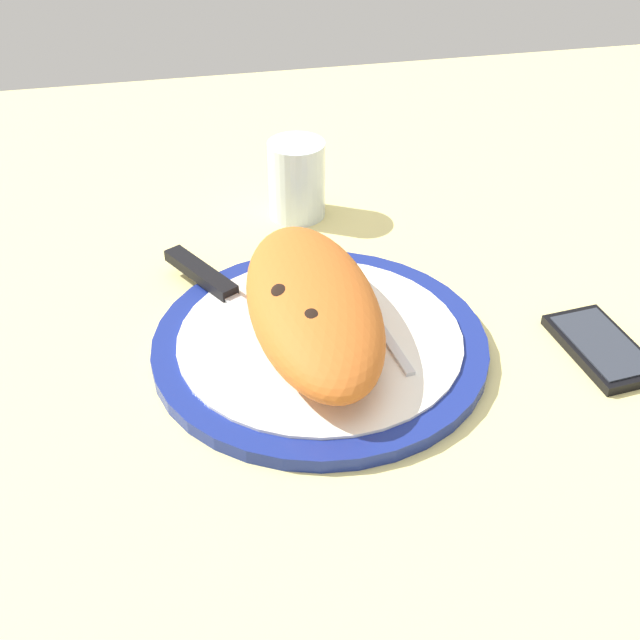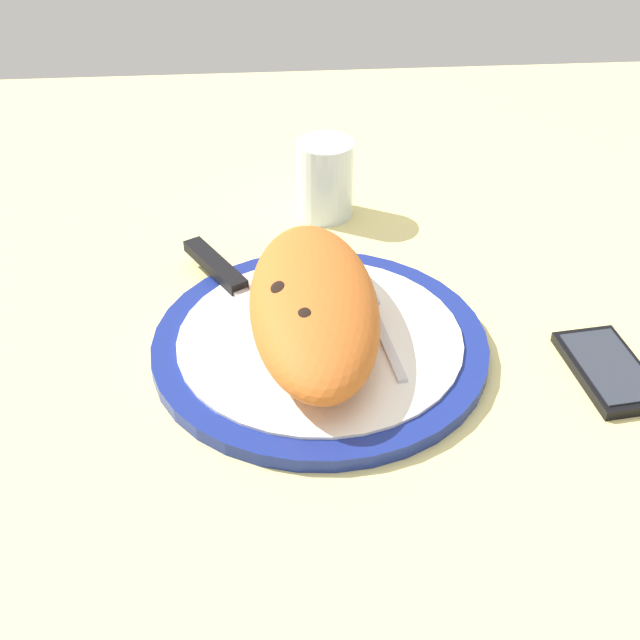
% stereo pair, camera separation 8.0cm
% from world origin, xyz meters
% --- Properties ---
extents(ground_plane, '(1.50, 1.50, 0.03)m').
position_xyz_m(ground_plane, '(0.00, 0.00, -0.01)').
color(ground_plane, '#E5D684').
extents(plate, '(0.32, 0.32, 0.02)m').
position_xyz_m(plate, '(0.00, 0.00, 0.01)').
color(plate, navy).
rests_on(plate, ground_plane).
extents(calzone, '(0.27, 0.12, 0.07)m').
position_xyz_m(calzone, '(0.01, 0.01, 0.05)').
color(calzone, '#C16023').
rests_on(calzone, plate).
extents(fork, '(0.16, 0.04, 0.00)m').
position_xyz_m(fork, '(0.02, -0.06, 0.02)').
color(fork, silver).
rests_on(fork, plate).
extents(knife, '(0.23, 0.14, 0.01)m').
position_xyz_m(knife, '(0.10, 0.08, 0.02)').
color(knife, silver).
rests_on(knife, plate).
extents(smartphone, '(0.12, 0.08, 0.01)m').
position_xyz_m(smartphone, '(-0.06, -0.26, 0.01)').
color(smartphone, black).
rests_on(smartphone, ground_plane).
extents(water_glass, '(0.07, 0.07, 0.09)m').
position_xyz_m(water_glass, '(0.27, -0.03, 0.04)').
color(water_glass, silver).
rests_on(water_glass, ground_plane).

